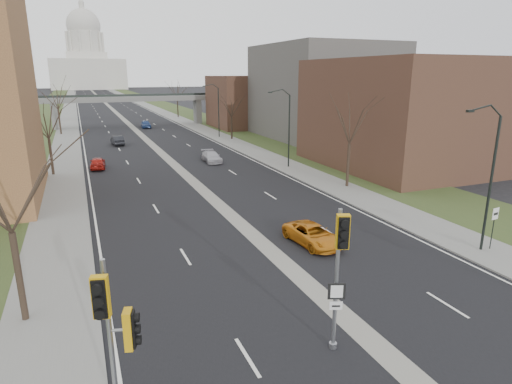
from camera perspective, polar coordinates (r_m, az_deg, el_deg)
ground at (r=18.17m, az=17.24°, el=-20.22°), size 700.00×700.00×0.00m
road_surface at (r=161.66m, az=-19.24°, el=10.97°), size 20.00×600.00×0.01m
median_strip at (r=161.66m, az=-19.24°, el=10.96°), size 1.20×600.00×0.02m
sidewalk_right at (r=162.84m, az=-14.96°, el=11.34°), size 4.00×600.00×0.12m
sidewalk_left at (r=161.36m, az=-23.56°, el=10.56°), size 4.00×600.00×0.12m
grass_verge_right at (r=163.76m, az=-12.85°, el=11.49°), size 8.00×600.00×0.10m
grass_verge_left at (r=161.54m, az=-25.71°, el=10.33°), size 8.00×600.00×0.10m
commercial_block_near at (r=51.95m, az=18.83°, el=9.83°), size 16.00×20.00×12.00m
commercial_block_mid at (r=73.66m, az=8.85°, el=13.06°), size 18.00×22.00×15.00m
commercial_block_far at (r=87.28m, az=-0.93°, el=11.95°), size 14.00×14.00×10.00m
pedestrian_bridge at (r=91.73m, az=-16.50°, el=11.40°), size 34.00×3.00×6.45m
capitol at (r=331.27m, az=-21.60°, el=15.88°), size 48.00×42.00×55.75m
streetlight_near at (r=27.26m, az=28.46°, el=6.37°), size 2.61×0.20×8.70m
streetlight_mid at (r=48.00m, az=3.62°, el=11.35°), size 2.61×0.20×8.70m
streetlight_far at (r=72.23m, az=-5.68°, el=12.69°), size 2.61×0.20×8.70m
tree_left_a at (r=19.61m, az=-30.75°, el=2.23°), size 7.20×7.20×9.40m
tree_left_b at (r=49.28m, az=-26.21°, el=9.08°), size 6.75×6.75×8.81m
tree_left_c at (r=83.14m, az=-25.08°, el=11.77°), size 7.65×7.65×9.99m
tree_right_a at (r=40.43m, az=12.54°, el=9.79°), size 7.20×7.20×9.40m
tree_right_b at (r=70.07m, az=-3.32°, el=11.72°), size 6.30×6.30×8.22m
tree_right_c at (r=108.54m, az=-10.52°, el=13.47°), size 7.65×7.65×9.99m
signal_pole_left at (r=13.18m, az=-18.34°, el=-16.40°), size 1.19×0.92×5.51m
signal_pole_median at (r=15.90m, az=11.11°, el=-8.56°), size 0.82×0.96×5.74m
speed_limit_sign at (r=29.32m, az=29.15°, el=-3.38°), size 0.56×0.10×2.60m
car_left_near at (r=51.65m, az=-20.37°, el=3.67°), size 1.90×4.06×1.34m
car_left_far at (r=68.31m, az=-18.01°, el=6.57°), size 1.79×4.31×1.39m
car_right_near at (r=27.25m, az=7.56°, el=-5.65°), size 2.53×4.73×1.26m
car_right_mid at (r=52.42m, az=-5.95°, el=4.69°), size 1.96×4.52×1.30m
car_right_far at (r=88.77m, az=-14.47°, el=8.76°), size 1.98×4.44×1.48m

